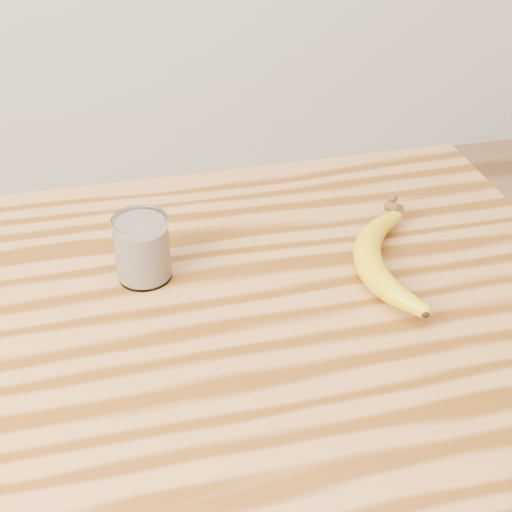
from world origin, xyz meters
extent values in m
cube|color=#A66E38|center=(0.00, 0.00, 0.88)|extent=(1.20, 0.80, 0.04)
cylinder|color=brown|center=(0.54, 0.34, 0.43)|extent=(0.06, 0.06, 0.86)
cylinder|color=white|center=(0.01, 0.13, 0.95)|extent=(0.07, 0.07, 0.09)
torus|color=white|center=(0.01, 0.13, 0.99)|extent=(0.07, 0.07, 0.00)
cylinder|color=beige|center=(0.01, 0.13, 0.94)|extent=(0.07, 0.07, 0.08)
camera|label=1|loc=(-0.02, -0.67, 1.50)|focal=50.00mm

